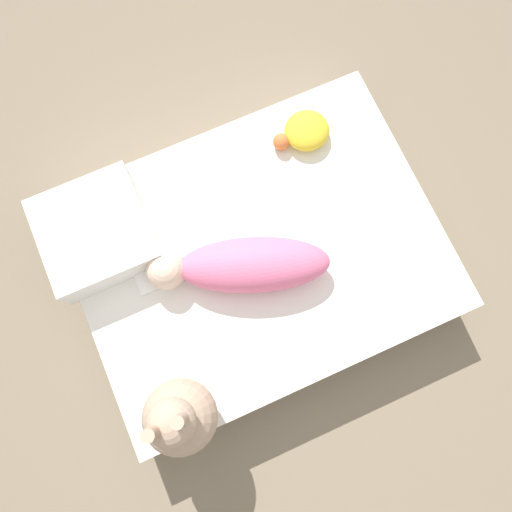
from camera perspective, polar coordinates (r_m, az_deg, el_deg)
ground_plane at (r=1.73m, az=0.21°, el=-0.81°), size 12.00×12.00×0.00m
bed_mattress at (r=1.63m, az=0.22°, el=-0.11°), size 1.11×0.86×0.20m
burp_cloth at (r=1.54m, az=-9.74°, el=0.07°), size 0.25×0.16×0.02m
swaddled_baby at (r=1.46m, az=-1.76°, el=-1.09°), size 0.54×0.32×0.13m
pillow at (r=1.56m, az=-17.75°, el=2.51°), size 0.31×0.31×0.12m
bunny_plush at (r=1.39m, az=-8.84°, el=-17.84°), size 0.20×0.20×0.37m
turtle_plush at (r=1.64m, az=5.52°, el=13.95°), size 0.19×0.14×0.07m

